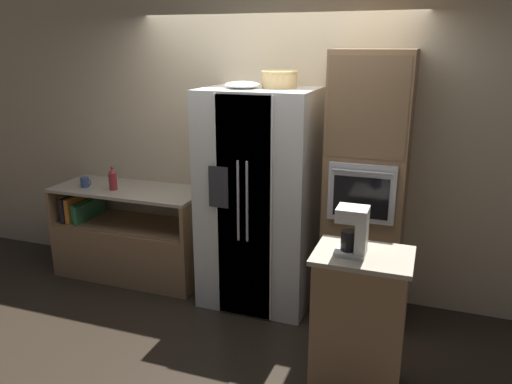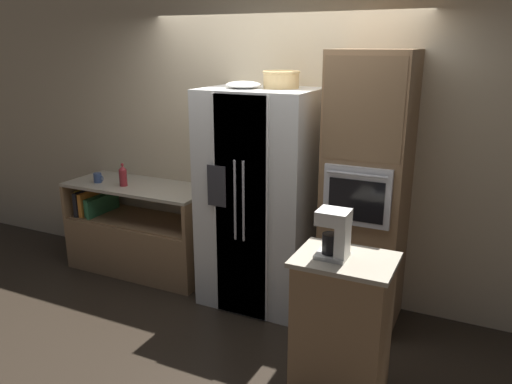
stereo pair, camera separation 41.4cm
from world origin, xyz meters
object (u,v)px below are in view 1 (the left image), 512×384
at_px(wall_oven, 366,190).
at_px(bottle_tall, 113,179).
at_px(refrigerator, 258,200).
at_px(mug, 85,182).
at_px(coffee_maker, 355,229).
at_px(fruit_bowl, 242,85).
at_px(wicker_basket, 280,79).

xyz_separation_m(wall_oven, bottle_tall, (-2.36, -0.11, -0.10)).
relative_size(refrigerator, mug, 16.54).
bearing_deg(mug, coffee_maker, -18.99).
distance_m(refrigerator, fruit_bowl, 0.99).
distance_m(wall_oven, fruit_bowl, 1.32).
height_order(mug, coffee_maker, coffee_maker).
relative_size(fruit_bowl, mug, 2.56).
height_order(refrigerator, coffee_maker, refrigerator).
relative_size(fruit_bowl, bottle_tall, 1.30).
xyz_separation_m(refrigerator, mug, (-1.77, -0.05, 0.01)).
bearing_deg(wicker_basket, wall_oven, -2.08).
bearing_deg(coffee_maker, wicker_basket, 127.28).
bearing_deg(fruit_bowl, wicker_basket, 26.74).
bearing_deg(fruit_bowl, coffee_maker, -40.87).
bearing_deg(wicker_basket, fruit_bowl, -153.26).
distance_m(wicker_basket, coffee_maker, 1.60).
bearing_deg(coffee_maker, bottle_tall, 158.54).
relative_size(wicker_basket, coffee_maker, 1.01).
bearing_deg(mug, refrigerator, 1.65).
bearing_deg(bottle_tall, mug, -178.05).
bearing_deg(wicker_basket, coffee_maker, -52.72).
distance_m(refrigerator, bottle_tall, 1.46).
xyz_separation_m(refrigerator, wall_oven, (0.91, 0.07, 0.16)).
relative_size(wall_oven, bottle_tall, 9.77).
distance_m(wall_oven, coffee_maker, 1.07).
relative_size(refrigerator, coffee_maker, 6.26).
xyz_separation_m(refrigerator, wicker_basket, (0.15, 0.09, 1.02)).
bearing_deg(mug, wicker_basket, 4.31).
distance_m(bottle_tall, mug, 0.32).
xyz_separation_m(refrigerator, coffee_maker, (0.98, -1.00, 0.21)).
distance_m(refrigerator, coffee_maker, 1.42).
distance_m(wall_oven, wicker_basket, 1.15).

